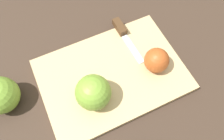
{
  "coord_description": "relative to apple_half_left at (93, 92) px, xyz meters",
  "views": [
    {
      "loc": [
        -0.11,
        -0.23,
        0.53
      ],
      "look_at": [
        0.0,
        0.0,
        0.04
      ],
      "focal_mm": 35.0,
      "sensor_mm": 36.0,
      "label": 1
    }
  ],
  "objects": [
    {
      "name": "knife",
      "position": [
        0.15,
        0.15,
        -0.03
      ],
      "size": [
        0.03,
        0.16,
        0.02
      ],
      "rotation": [
        0.0,
        0.0,
        -1.52
      ],
      "color": "silver",
      "rests_on": "cutting_board"
    },
    {
      "name": "cutting_board",
      "position": [
        0.07,
        0.05,
        -0.05
      ],
      "size": [
        0.38,
        0.27,
        0.02
      ],
      "color": "tan",
      "rests_on": "ground_plane"
    },
    {
      "name": "apple_half_right",
      "position": [
        0.18,
        0.02,
        -0.01
      ],
      "size": [
        0.06,
        0.06,
        0.06
      ],
      "rotation": [
        0.0,
        0.0,
        3.67
      ],
      "color": "#AD4C1E",
      "rests_on": "cutting_board"
    },
    {
      "name": "apple_whole",
      "position": [
        -0.2,
        0.09,
        -0.01
      ],
      "size": [
        0.09,
        0.09,
        0.1
      ],
      "color": "olive",
      "rests_on": "ground_plane"
    },
    {
      "name": "apple_half_left",
      "position": [
        0.0,
        0.0,
        0.0
      ],
      "size": [
        0.09,
        0.09,
        0.09
      ],
      "rotation": [
        0.0,
        0.0,
        5.27
      ],
      "color": "olive",
      "rests_on": "cutting_board"
    },
    {
      "name": "ground_plane",
      "position": [
        0.07,
        0.05,
        -0.06
      ],
      "size": [
        4.0,
        4.0,
        0.0
      ],
      "primitive_type": "plane",
      "color": "#38281E"
    }
  ]
}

